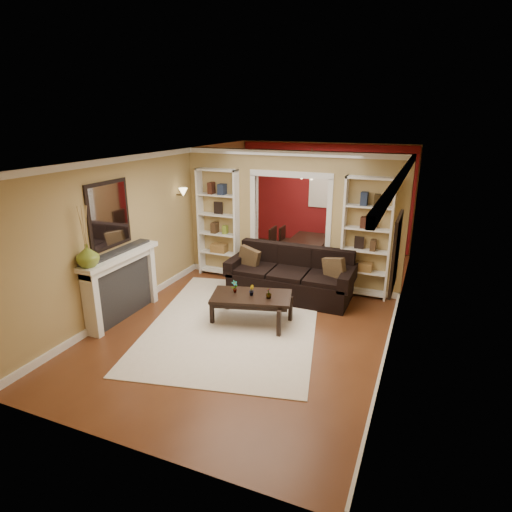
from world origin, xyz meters
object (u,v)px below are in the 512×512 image
at_px(coffee_table, 251,309).
at_px(sofa, 290,274).
at_px(dining_table, 308,251).
at_px(bookshelf_right, 367,239).
at_px(fireplace, 123,286).
at_px(bookshelf_left, 219,223).

bearing_deg(coffee_table, sofa, 63.84).
bearing_deg(dining_table, bookshelf_right, -134.63).
height_order(coffee_table, bookshelf_right, bookshelf_right).
bearing_deg(dining_table, fireplace, 152.36).
bearing_deg(bookshelf_left, fireplace, -102.05).
bearing_deg(bookshelf_left, dining_table, 43.76).
relative_size(sofa, bookshelf_left, 1.04).
xyz_separation_m(bookshelf_left, dining_table, (1.57, 1.51, -0.88)).
xyz_separation_m(sofa, coffee_table, (-0.25, -1.30, -0.22)).
height_order(coffee_table, fireplace, fireplace).
bearing_deg(sofa, bookshelf_left, 162.22).
distance_m(sofa, bookshelf_right, 1.57).
bearing_deg(dining_table, coffee_table, 179.68).
xyz_separation_m(coffee_table, dining_table, (0.02, 3.38, 0.02)).
distance_m(bookshelf_right, dining_table, 2.32).
relative_size(coffee_table, bookshelf_right, 0.57).
xyz_separation_m(bookshelf_left, bookshelf_right, (3.10, 0.00, 0.00)).
distance_m(bookshelf_right, fireplace, 4.47).
bearing_deg(bookshelf_left, bookshelf_right, 0.00).
xyz_separation_m(sofa, fireplace, (-2.35, -1.95, 0.11)).
height_order(sofa, coffee_table, sofa).
distance_m(bookshelf_left, dining_table, 2.35).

